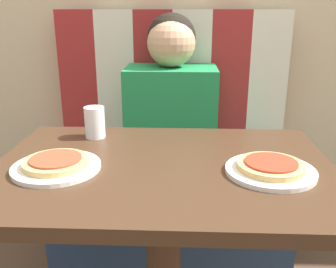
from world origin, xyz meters
name	(u,v)px	position (x,y,z in m)	size (l,w,h in m)	color
booth_seat	(171,221)	(0.00, 0.59, 0.21)	(1.01, 0.45, 0.42)	navy
booth_backrest	(172,92)	(0.00, 0.77, 0.78)	(1.01, 0.09, 0.72)	maroon
dining_table	(163,202)	(0.00, 0.00, 0.63)	(0.91, 0.64, 0.75)	#422B1C
person	(171,107)	(0.00, 0.59, 0.76)	(0.37, 0.25, 0.71)	#1E8447
plate_left	(57,167)	(-0.27, -0.05, 0.75)	(0.23, 0.23, 0.01)	white
plate_right	(270,171)	(0.27, -0.05, 0.75)	(0.23, 0.23, 0.01)	white
pizza_left	(56,162)	(-0.27, -0.05, 0.77)	(0.17, 0.17, 0.02)	tan
pizza_right	(271,165)	(0.27, -0.05, 0.77)	(0.17, 0.17, 0.02)	tan
drinking_cup	(95,122)	(-0.23, 0.21, 0.80)	(0.06, 0.06, 0.10)	silver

